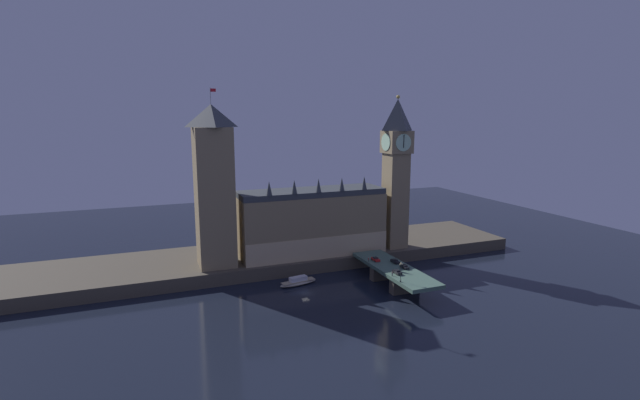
% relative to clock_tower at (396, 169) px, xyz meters
% --- Properties ---
extents(ground_plane, '(400.00, 400.00, 0.00)m').
position_rel_clock_tower_xyz_m(ground_plane, '(-52.25, -26.11, -41.01)').
color(ground_plane, black).
extents(embankment, '(220.00, 42.00, 5.27)m').
position_rel_clock_tower_xyz_m(embankment, '(-52.25, 12.89, -38.37)').
color(embankment, '#4C4438').
rests_on(embankment, ground_plane).
extents(parliament_hall, '(62.23, 19.39, 33.64)m').
position_rel_clock_tower_xyz_m(parliament_hall, '(-38.54, 3.90, -21.77)').
color(parliament_hall, '#8E7A56').
rests_on(parliament_hall, embankment).
extents(clock_tower, '(11.38, 11.49, 67.62)m').
position_rel_clock_tower_xyz_m(clock_tower, '(0.00, 0.00, 0.00)').
color(clock_tower, '#8E7A56').
rests_on(clock_tower, embankment).
extents(victoria_tower, '(14.30, 14.30, 69.13)m').
position_rel_clock_tower_xyz_m(victoria_tower, '(-79.49, 2.40, -4.02)').
color(victoria_tower, '#8E7A56').
rests_on(victoria_tower, embankment).
extents(bridge, '(13.21, 46.00, 7.25)m').
position_rel_clock_tower_xyz_m(bridge, '(-18.04, -31.11, -35.65)').
color(bridge, '#476656').
rests_on(bridge, ground_plane).
extents(car_northbound_lead, '(2.12, 4.30, 1.47)m').
position_rel_clock_tower_xyz_m(car_northbound_lead, '(-20.95, -21.46, -33.06)').
color(car_northbound_lead, red).
rests_on(car_northbound_lead, bridge).
extents(car_northbound_trail, '(1.85, 4.30, 1.47)m').
position_rel_clock_tower_xyz_m(car_northbound_trail, '(-20.95, -37.96, -33.07)').
color(car_northbound_trail, black).
rests_on(car_northbound_trail, bridge).
extents(car_southbound_lead, '(1.96, 4.24, 1.40)m').
position_rel_clock_tower_xyz_m(car_southbound_lead, '(-15.13, -33.57, -33.10)').
color(car_southbound_lead, black).
rests_on(car_southbound_lead, bridge).
extents(car_southbound_trail, '(1.91, 4.59, 1.48)m').
position_rel_clock_tower_xyz_m(car_southbound_trail, '(-15.13, -26.68, -33.06)').
color(car_southbound_trail, black).
rests_on(car_southbound_trail, bridge).
extents(pedestrian_near_rail, '(0.38, 0.38, 1.60)m').
position_rel_clock_tower_xyz_m(pedestrian_near_rail, '(-23.85, -39.49, -32.91)').
color(pedestrian_near_rail, black).
rests_on(pedestrian_near_rail, bridge).
extents(pedestrian_far_rail, '(0.38, 0.38, 1.58)m').
position_rel_clock_tower_xyz_m(pedestrian_far_rail, '(-23.85, -21.05, -32.92)').
color(pedestrian_far_rail, black).
rests_on(pedestrian_far_rail, bridge).
extents(street_lamp_near, '(1.34, 0.60, 7.05)m').
position_rel_clock_tower_xyz_m(street_lamp_near, '(-24.25, -45.83, -29.35)').
color(street_lamp_near, '#2D3333').
rests_on(street_lamp_near, bridge).
extents(boat_upstream, '(15.73, 6.42, 3.39)m').
position_rel_clock_tower_xyz_m(boat_upstream, '(-52.09, -17.40, -39.77)').
color(boat_upstream, '#B2A893').
rests_on(boat_upstream, ground_plane).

